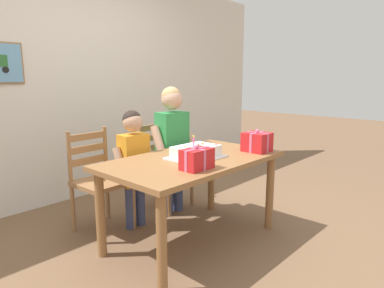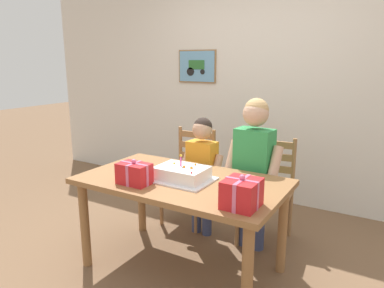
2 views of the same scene
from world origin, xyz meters
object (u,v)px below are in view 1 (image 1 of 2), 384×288
object	(u,v)px
gift_box_beside_cake	(197,159)
chair_right	(164,164)
dining_table	(193,169)
gift_box_red_large	(257,142)
birthday_cake	(196,152)
chair_left	(99,180)
child_older	(172,138)
child_younger	(134,158)

from	to	relation	value
gift_box_beside_cake	chair_right	distance (m)	1.26
dining_table	chair_right	world-z (taller)	chair_right
dining_table	gift_box_red_large	distance (m)	0.65
dining_table	birthday_cake	size ratio (longest dim) A/B	3.41
gift_box_beside_cake	chair_left	xyz separation A→B (m)	(-0.17, 1.04, -0.34)
dining_table	child_older	bearing A→B (deg)	60.11
gift_box_red_large	child_younger	xyz separation A→B (m)	(-0.73, 0.83, -0.15)
birthday_cake	gift_box_red_large	size ratio (longest dim) A/B	1.97
gift_box_beside_cake	chair_right	bearing A→B (deg)	58.74
dining_table	chair_left	bearing A→B (deg)	117.21
birthday_cake	chair_left	xyz separation A→B (m)	(-0.42, 0.80, -0.31)
dining_table	chair_left	size ratio (longest dim) A/B	1.63
chair_right	chair_left	bearing A→B (deg)	179.99
chair_right	child_younger	bearing A→B (deg)	-160.16
chair_left	child_older	size ratio (longest dim) A/B	0.71
birthday_cake	chair_right	xyz separation A→B (m)	(0.38, 0.80, -0.31)
chair_right	gift_box_red_large	bearing A→B (deg)	-79.96
gift_box_beside_cake	child_younger	distance (m)	0.85
chair_right	child_older	distance (m)	0.38
birthday_cake	child_younger	bearing A→B (deg)	105.68
chair_right	child_younger	world-z (taller)	child_younger
gift_box_red_large	dining_table	bearing A→B (deg)	156.69
chair_left	child_older	xyz separation A→B (m)	(0.74, -0.20, 0.32)
chair_left	child_older	world-z (taller)	child_older
gift_box_red_large	gift_box_beside_cake	world-z (taller)	gift_box_red_large
chair_left	chair_right	size ratio (longest dim) A/B	1.00
birthday_cake	gift_box_red_large	bearing A→B (deg)	-21.86
birthday_cake	dining_table	bearing A→B (deg)	124.57
dining_table	gift_box_beside_cake	world-z (taller)	gift_box_beside_cake
chair_left	birthday_cake	bearing A→B (deg)	-62.56
chair_left	child_younger	xyz separation A→B (m)	(0.25, -0.20, 0.20)
dining_table	gift_box_beside_cake	xyz separation A→B (m)	(-0.23, -0.26, 0.17)
dining_table	child_younger	xyz separation A→B (m)	(-0.15, 0.58, 0.03)
gift_box_beside_cake	chair_right	xyz separation A→B (m)	(0.63, 1.03, -0.34)
chair_right	child_younger	xyz separation A→B (m)	(-0.55, -0.20, 0.20)
chair_left	child_older	distance (m)	0.82
dining_table	chair_right	size ratio (longest dim) A/B	1.63
chair_left	child_younger	world-z (taller)	child_younger
dining_table	child_older	distance (m)	0.69
birthday_cake	gift_box_beside_cake	xyz separation A→B (m)	(-0.25, -0.23, 0.03)
birthday_cake	gift_box_red_large	distance (m)	0.60
gift_box_red_large	chair_right	distance (m)	1.10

